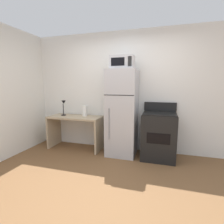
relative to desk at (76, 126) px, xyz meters
name	(u,v)px	position (x,y,z in m)	size (l,w,h in m)	color
ground_plane	(101,190)	(1.12, -1.37, -0.53)	(12.00, 12.00, 0.00)	brown
wall_back_white	(127,92)	(1.12, 0.33, 0.77)	(5.00, 0.10, 2.60)	white
desk	(76,126)	(0.00, 0.00, 0.00)	(1.21, 0.53, 0.75)	tan
desk_lamp	(64,105)	(-0.30, 0.01, 0.46)	(0.14, 0.12, 0.35)	black
paper_towel_roll	(85,111)	(0.19, 0.09, 0.34)	(0.11, 0.11, 0.24)	white
refrigerator	(122,113)	(1.10, -0.03, 0.35)	(0.60, 0.61, 1.76)	#B7B7BC
microwave	(122,63)	(1.10, -0.05, 1.36)	(0.46, 0.35, 0.26)	#B7B7BC
oven_range	(159,135)	(1.85, -0.03, -0.06)	(0.65, 0.61, 1.10)	black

